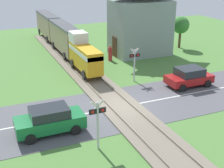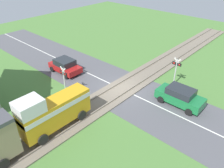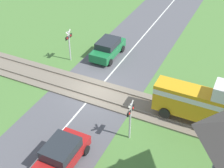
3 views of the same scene
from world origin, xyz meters
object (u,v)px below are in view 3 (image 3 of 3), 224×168
car_far_side (62,154)px  crossing_signal_east_approach (130,116)px  car_near_crossing (108,48)px  crossing_signal_west_approach (69,41)px

car_far_side → crossing_signal_east_approach: (-3.49, 2.64, 1.03)m
car_near_crossing → car_far_side: 12.05m
crossing_signal_west_approach → crossing_signal_east_approach: 10.30m
car_near_crossing → car_far_side: (11.70, 2.88, -0.04)m
car_near_crossing → crossing_signal_west_approach: size_ratio=1.39×
car_near_crossing → crossing_signal_east_approach: 9.94m
car_far_side → crossing_signal_east_approach: bearing=142.9°
crossing_signal_west_approach → crossing_signal_east_approach: same height
crossing_signal_east_approach → car_near_crossing: bearing=-146.1°
crossing_signal_west_approach → car_near_crossing: bearing=126.0°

